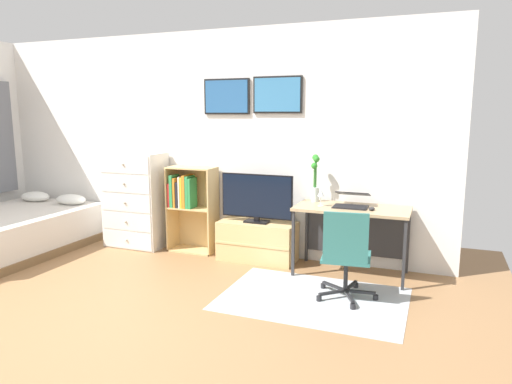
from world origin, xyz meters
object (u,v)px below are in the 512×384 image
laptop (352,201)px  dresser (136,200)px  bookshelf (189,202)px  bed (12,231)px  computer_mouse (372,209)px  bamboo_vase (315,179)px  office_chair (346,253)px  wine_glass (321,194)px  desk (353,218)px  tv_stand (257,241)px  television (257,198)px

laptop → dresser: bearing=178.8°
laptop → bookshelf: bearing=176.7°
bed → laptop: size_ratio=5.11×
dresser → computer_mouse: bearing=-3.1°
bamboo_vase → laptop: bearing=-16.4°
bookshelf → laptop: (2.03, -0.10, 0.18)m
office_chair → wine_glass: (-0.41, 0.68, 0.42)m
desk → laptop: (-0.02, -0.03, 0.20)m
bed → laptop: laptop is taller
dresser → bookshelf: (0.75, 0.06, 0.02)m
dresser → desk: bearing=-0.1°
dresser → bamboo_vase: 2.38m
tv_stand → computer_mouse: computer_mouse is taller
dresser → tv_stand: size_ratio=1.34×
computer_mouse → wine_glass: (-0.54, 0.02, 0.12)m
bed → tv_stand: bearing=14.0°
laptop → wine_glass: bearing=-161.2°
bed → computer_mouse: computer_mouse is taller
computer_mouse → bamboo_vase: 0.75m
tv_stand → office_chair: office_chair is taller
desk → bamboo_vase: bamboo_vase is taller
bookshelf → desk: size_ratio=0.90×
bed → computer_mouse: (4.34, 0.60, 0.50)m
desk → wine_glass: (-0.33, -0.14, 0.27)m
office_chair → computer_mouse: 0.73m
laptop → wine_glass: 0.34m
bed → tv_stand: size_ratio=2.16×
office_chair → laptop: 0.86m
bamboo_vase → wine_glass: bamboo_vase is taller
bed → bamboo_vase: (3.68, 0.86, 0.74)m
laptop → computer_mouse: bearing=-30.0°
bamboo_vase → bed: bearing=-166.9°
bed → bamboo_vase: size_ratio=3.73×
tv_stand → computer_mouse: 1.43m
tv_stand → bamboo_vase: bearing=6.9°
wine_glass → computer_mouse: bearing=-2.2°
television → dresser: bearing=179.8°
office_chair → television: bearing=139.1°
office_chair → laptop: (-0.10, 0.78, 0.34)m
bookshelf → laptop: bearing=-2.7°
bookshelf → television: size_ratio=1.22×
television → laptop: television is taller
dresser → wine_glass: size_ratio=6.77×
laptop → desk: bearing=57.4°
bookshelf → wine_glass: size_ratio=5.91×
bookshelf → television: bearing=-4.4°
bamboo_vase → wine_glass: bearing=-62.1°
bookshelf → laptop: 2.04m
wine_glass → bookshelf: bearing=173.2°
dresser → wine_glass: dresser is taller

